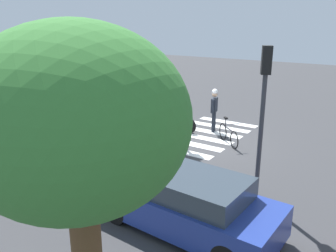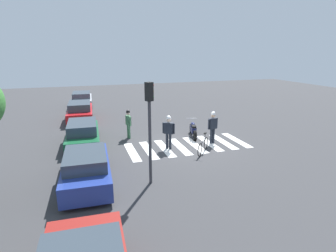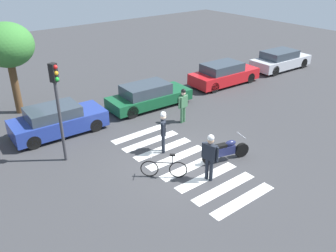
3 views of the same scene
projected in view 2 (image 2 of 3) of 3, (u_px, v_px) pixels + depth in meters
name	position (u px, v px, depth m)	size (l,w,h in m)	color
ground_plane	(187.00, 146.00, 15.24)	(60.00, 60.00, 0.00)	#38383A
police_motorcycle	(193.00, 130.00, 16.71)	(2.08, 0.81, 1.02)	black
leaning_bicycle	(203.00, 146.00, 14.09)	(1.33, 1.21, 1.00)	black
officer_on_foot	(213.00, 125.00, 15.35)	(0.32, 0.68, 1.87)	#1E232D
officer_by_motorcycle	(169.00, 130.00, 14.48)	(0.46, 0.57, 1.85)	#1E232D
pedestrian_bystander	(128.00, 122.00, 16.30)	(0.66, 0.28, 1.76)	#3F724C
crosswalk_stripes	(187.00, 146.00, 15.24)	(2.84, 6.75, 0.01)	silver
car_blue_hatchback	(86.00, 168.00, 10.73)	(4.33, 1.96, 1.37)	black
car_green_compact	(83.00, 133.00, 15.43)	(4.68, 1.95, 1.32)	black
car_red_convertible	(80.00, 111.00, 20.79)	(4.66, 1.99, 1.40)	black
car_silver_sedan	(82.00, 99.00, 25.93)	(4.71, 2.00, 1.37)	black
traffic_light_pole	(150.00, 117.00, 10.24)	(0.32, 0.36, 4.04)	#38383D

